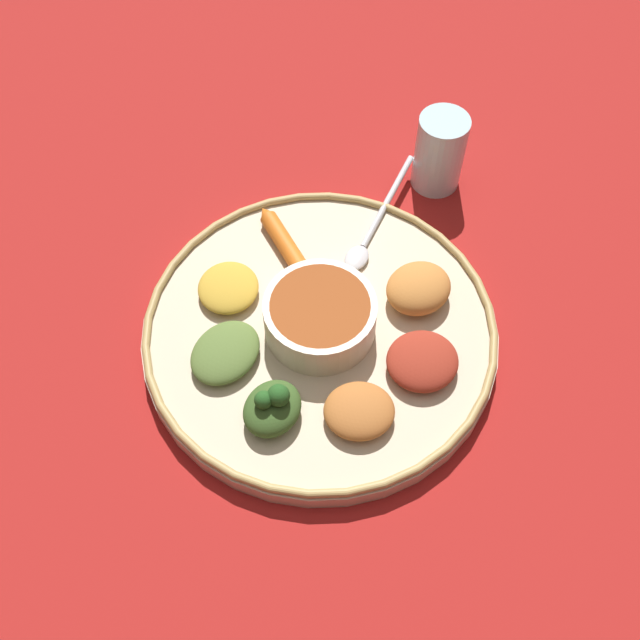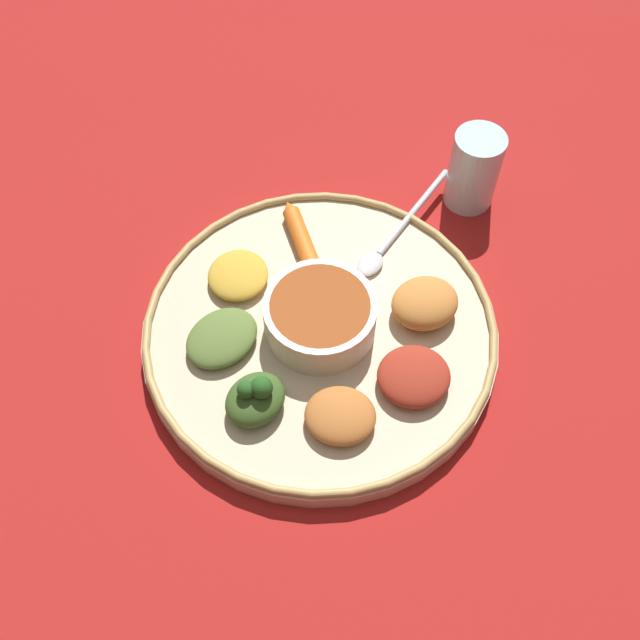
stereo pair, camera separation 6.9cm
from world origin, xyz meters
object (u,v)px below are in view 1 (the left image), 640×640
Objects in this scene: center_bowl at (320,316)px; greens_pile at (272,407)px; spoon at (372,229)px; carrot_near_spoon at (283,240)px; drinking_glass at (439,156)px.

greens_pile is at bearing 23.91° from center_bowl.
greens_pile is (0.22, 0.10, 0.01)m from spoon.
carrot_near_spoon is (0.08, -0.05, 0.01)m from spoon.
greens_pile is 0.78× the size of drinking_glass.
spoon is 0.10m from carrot_near_spoon.
center_bowl is 1.52× the size of greens_pile.
drinking_glass reaches higher than greens_pile.
drinking_glass is at bearing -163.42° from center_bowl.
spoon is 1.68× the size of carrot_near_spoon.
carrot_near_spoon is (-0.13, -0.15, -0.01)m from greens_pile.
center_bowl is at bearing 69.25° from carrot_near_spoon.
greens_pile is 0.36m from drinking_glass.
greens_pile reaches higher than spoon.
spoon is 0.12m from drinking_glass.
center_bowl is 0.25m from drinking_glass.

